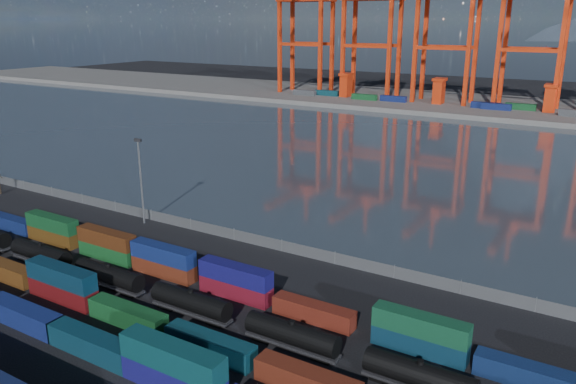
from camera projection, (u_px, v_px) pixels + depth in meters
The scene contains 11 objects.
ground at pixel (168, 325), 72.20m from camera, with size 700.00×700.00×0.00m, color black.
harbor_water at pixel (425, 159), 158.14m from camera, with size 700.00×700.00×0.00m, color #303C46.
far_quay at pixel (501, 107), 243.79m from camera, with size 700.00×70.00×2.00m, color #514F4C.
container_row_mid at pixel (194, 338), 66.49m from camera, with size 141.62×2.43×5.18m.
container_row_north at pixel (235, 284), 78.84m from camera, with size 140.49×2.31×4.92m.
tanker_string at pixel (292, 335), 66.36m from camera, with size 136.34×2.65×3.79m.
waterfront_fence at pixel (282, 246), 94.82m from camera, with size 160.12×0.12×2.20m.
yard_light_mast at pixel (141, 177), 105.53m from camera, with size 1.60×0.40×16.60m.
gantry_cranes at pixel (490, 9), 229.94m from camera, with size 201.11×50.12×67.88m.
quay_containers at pixel (468, 104), 236.63m from camera, with size 172.58×10.99×2.60m.
straddle_carriers at pixel (492, 94), 234.82m from camera, with size 140.00×7.00×11.10m.
Camera 1 is at (46.24, -46.78, 37.68)m, focal length 35.00 mm.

